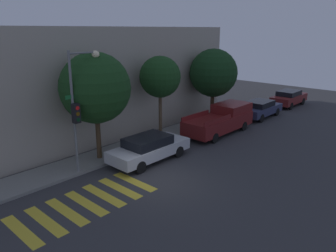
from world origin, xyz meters
The scene contains 12 objects.
ground_plane centered at (0.00, 0.00, 0.00)m, with size 60.00×60.00×0.00m, color #333335.
sidewalk centered at (0.00, 4.25, 0.07)m, with size 26.00×2.11×0.14m, color slate.
building_row centered at (0.00, 8.71, 3.44)m, with size 26.00×6.00×6.87m, color #A89E8E.
crosswalk centered at (-3.37, 0.80, 0.00)m, with size 5.67×2.60×0.00m.
traffic_light_pole centered at (-1.68, 3.37, 3.65)m, with size 1.94×0.56×5.84m.
sedan_near_corner centered at (1.46, 2.10, 0.72)m, with size 4.58×1.83×1.36m.
pickup_truck centered at (8.23, 2.10, 0.91)m, with size 5.61×2.02×1.80m.
sedan_middle centered at (13.68, 2.10, 0.71)m, with size 4.26×1.83×1.32m.
sedan_far_end centered at (19.18, 2.10, 0.74)m, with size 4.33×1.76×1.40m.
tree_near_corner centered at (-0.27, 4.11, 3.88)m, with size 3.59×3.59×5.69m.
tree_midblock centered at (4.42, 4.11, 3.94)m, with size 2.51×2.51×5.22m.
tree_far_end centered at (10.00, 4.11, 3.66)m, with size 3.47×3.47×5.41m.
Camera 1 is at (-9.78, -9.59, 6.73)m, focal length 35.00 mm.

